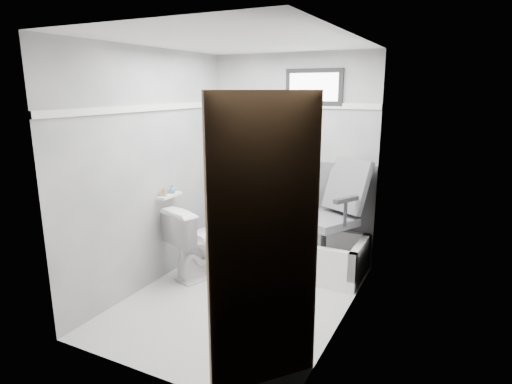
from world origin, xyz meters
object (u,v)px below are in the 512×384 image
Objects in this scene: soap_bottle_a at (164,191)px; soap_bottle_b at (172,189)px; office_chair at (325,213)px; bathtub at (297,251)px; toilet at (204,241)px; door at (282,271)px.

soap_bottle_b is (0.00, 0.14, -0.01)m from soap_bottle_a.
soap_bottle_b is (-1.47, -0.72, 0.26)m from office_chair.
toilet is (-0.85, -0.62, 0.18)m from bathtub.
toilet is 0.66m from soap_bottle_b.
toilet is 2.34m from door.
office_chair reaches higher than soap_bottle_b.
door is (0.45, -2.23, 0.30)m from office_chair.
bathtub is 1.07m from toilet.
soap_bottle_a is (-1.92, 1.36, -0.03)m from door.
toilet is 0.70m from soap_bottle_a.
office_chair reaches higher than soap_bottle_a.
door is at bearing -38.08° from soap_bottle_b.
door is at bearing -71.25° from bathtub.
door is 21.68× the size of soap_bottle_b.
soap_bottle_a reaches higher than bathtub.
soap_bottle_a is 0.14m from soap_bottle_b.
soap_bottle_b is at bearing -126.55° from office_chair.
office_chair is (0.30, 0.02, 0.49)m from bathtub.
soap_bottle_b reaches higher than bathtub.
door is (0.75, -2.21, 0.79)m from bathtub.
soap_bottle_a reaches higher than soap_bottle_b.
toilet is 8.66× the size of soap_bottle_b.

